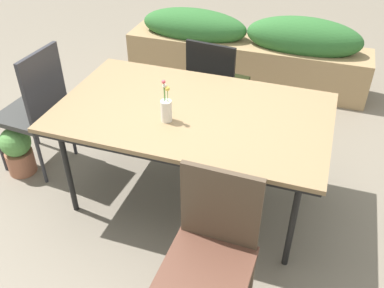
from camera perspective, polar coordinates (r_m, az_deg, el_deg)
name	(u,v)px	position (r m, az deg, el deg)	size (l,w,h in m)	color
ground_plane	(195,190)	(3.30, 0.46, -6.20)	(12.00, 12.00, 0.00)	#756B5B
dining_table	(192,115)	(2.81, 0.00, 3.85)	(1.78, 1.06, 0.77)	#8C704C
chair_far_side	(215,81)	(3.67, 3.15, 8.39)	(0.48, 0.48, 0.90)	black
chair_end_left	(36,105)	(3.43, -20.14, 4.89)	(0.46, 0.46, 1.02)	#373735
chair_near_right	(212,249)	(2.19, 2.67, -13.82)	(0.45, 0.45, 0.96)	brown
flower_vase	(166,109)	(2.64, -3.47, 4.71)	(0.07, 0.07, 0.28)	silver
planter_box	(247,50)	(4.63, 7.32, 12.33)	(2.55, 0.47, 0.79)	#9E7F56
potted_plant	(18,150)	(3.62, -22.33, -0.74)	(0.24, 0.24, 0.41)	#9E6047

